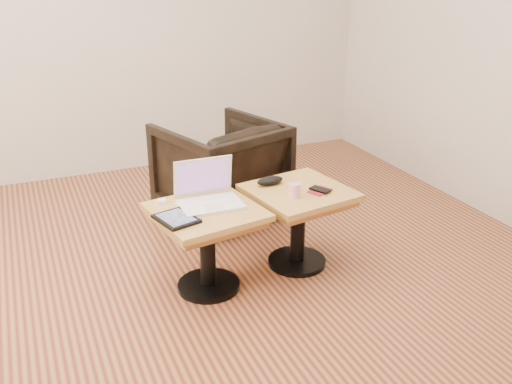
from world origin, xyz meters
name	(u,v)px	position (x,y,z in m)	size (l,w,h in m)	color
room_shell	(196,51)	(0.00, 0.00, 1.35)	(4.52, 4.52, 2.71)	#5E271B
side_table_left	(207,229)	(0.05, 0.08, 0.37)	(0.63, 0.63, 0.49)	black
side_table_right	(298,209)	(0.64, 0.13, 0.37)	(0.62, 0.62, 0.49)	black
laptop	(208,195)	(0.08, 0.15, 0.54)	(0.34, 0.28, 0.24)	white
tablet	(176,219)	(-0.14, 0.01, 0.50)	(0.23, 0.26, 0.02)	black
charging_adapter	(162,202)	(-0.15, 0.24, 0.51)	(0.04, 0.04, 0.03)	white
glasses_case	(270,181)	(0.51, 0.26, 0.52)	(0.17, 0.07, 0.05)	black
striped_cup	(295,190)	(0.56, 0.04, 0.54)	(0.06, 0.06, 0.08)	#E84A89
earbuds_tangle	(294,184)	(0.64, 0.20, 0.50)	(0.08, 0.05, 0.02)	white
phone_on_sleeve	(320,190)	(0.74, 0.05, 0.50)	(0.16, 0.14, 0.02)	maroon
armchair	(221,169)	(0.46, 1.00, 0.35)	(0.75, 0.77, 0.70)	black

